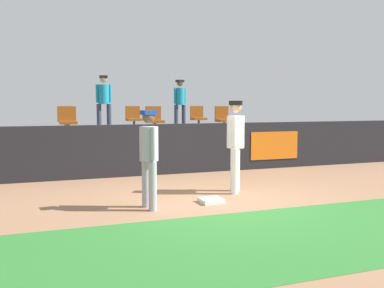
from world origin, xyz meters
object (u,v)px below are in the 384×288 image
player_fielder_home (236,140)px  spectator_capped (104,99)px  first_base (211,201)px  seat_back_right (198,117)px  player_runner_visitor (149,152)px  seat_front_center (154,119)px  seat_front_left (68,120)px  seat_back_left (65,118)px  seat_front_right (223,118)px  spectator_hooded (180,101)px  seat_back_center (133,117)px

player_fielder_home → spectator_capped: bearing=-134.6°
first_base → seat_back_right: seat_back_right is taller
first_base → spectator_capped: size_ratio=0.22×
player_runner_visitor → seat_front_center: seat_front_center is taller
player_runner_visitor → seat_back_right: seat_back_right is taller
player_fielder_home → seat_front_center: bearing=-140.6°
seat_front_left → seat_back_left: bearing=88.0°
seat_front_right → seat_front_left: 4.61m
player_runner_visitor → spectator_hooded: spectator_hooded is taller
seat_front_left → spectator_hooded: bearing=34.7°
player_runner_visitor → seat_back_right: (3.57, 6.81, 0.40)m
seat_front_right → player_runner_visitor: bearing=-126.4°
seat_front_left → spectator_hooded: (4.21, 2.92, 0.56)m
seat_back_left → spectator_hooded: spectator_hooded is taller
seat_back_right → spectator_capped: 3.24m
player_fielder_home → seat_back_left: player_fielder_home is taller
seat_back_center → seat_back_left: size_ratio=1.00×
player_fielder_home → seat_back_center: bearing=-140.7°
player_fielder_home → seat_front_right: player_fielder_home is taller
seat_back_center → player_runner_visitor: bearing=-100.8°
player_runner_visitor → seat_back_left: 6.87m
player_runner_visitor → seat_front_center: bearing=155.8°
first_base → seat_back_left: size_ratio=0.48×
seat_back_center → spectator_capped: spectator_capped is taller
seat_front_center → spectator_hooded: 3.47m
player_fielder_home → spectator_hooded: 7.32m
first_base → seat_front_right: 5.72m
first_base → spectator_hooded: bearing=75.0°
seat_back_right → player_runner_visitor: bearing=-117.7°
seat_back_center → spectator_hooded: spectator_hooded is taller
seat_back_center → spectator_hooded: (1.99, 1.12, 0.56)m
spectator_hooded → spectator_capped: bearing=-3.5°
player_fielder_home → player_runner_visitor: (-2.03, -0.77, -0.10)m
first_base → seat_back_left: bearing=106.7°
player_fielder_home → seat_front_left: player_fielder_home is taller
player_runner_visitor → seat_front_left: size_ratio=2.02×
seat_back_center → spectator_capped: size_ratio=0.45×
seat_back_right → seat_back_center: same height
seat_front_center → seat_back_left: 2.96m
first_base → seat_back_center: seat_back_center is taller
first_base → seat_front_left: bearing=112.9°
spectator_capped → seat_front_center: bearing=115.7°
seat_back_left → seat_back_center: bearing=0.0°
seat_back_center → seat_front_right: bearing=-37.0°
first_base → player_runner_visitor: 1.51m
spectator_hooded → seat_back_right: bearing=92.2°
first_base → player_fielder_home: (0.85, 0.72, 1.04)m
spectator_capped → spectator_hooded: bearing=-168.7°
seat_front_center → spectator_capped: size_ratio=0.45×
first_base → seat_back_left: 7.19m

